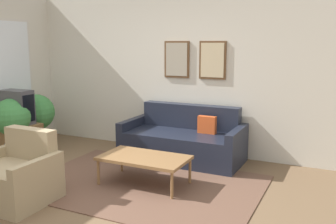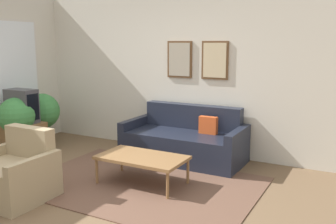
{
  "view_description": "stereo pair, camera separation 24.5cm",
  "coord_description": "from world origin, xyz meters",
  "px_view_note": "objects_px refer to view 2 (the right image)",
  "views": [
    {
      "loc": [
        2.79,
        -3.19,
        1.82
      ],
      "look_at": [
        0.53,
        1.53,
        0.85
      ],
      "focal_mm": 40.0,
      "sensor_mm": 36.0,
      "label": 1
    },
    {
      "loc": [
        3.01,
        -3.08,
        1.82
      ],
      "look_at": [
        0.53,
        1.53,
        0.85
      ],
      "focal_mm": 40.0,
      "sensor_mm": 36.0,
      "label": 2
    }
  ],
  "objects_px": {
    "couch": "(185,141)",
    "tv": "(22,106)",
    "coffee_table": "(142,158)",
    "potted_plant_tall": "(17,118)",
    "armchair": "(14,175)"
  },
  "relations": [
    {
      "from": "couch",
      "to": "potted_plant_tall",
      "type": "distance_m",
      "value": 2.75
    },
    {
      "from": "coffee_table",
      "to": "potted_plant_tall",
      "type": "xyz_separation_m",
      "value": [
        -2.48,
        0.14,
        0.26
      ]
    },
    {
      "from": "couch",
      "to": "tv",
      "type": "xyz_separation_m",
      "value": [
        -2.54,
        -0.93,
        0.5
      ]
    },
    {
      "from": "coffee_table",
      "to": "tv",
      "type": "xyz_separation_m",
      "value": [
        -2.51,
        0.28,
        0.45
      ]
    },
    {
      "from": "couch",
      "to": "tv",
      "type": "distance_m",
      "value": 2.75
    },
    {
      "from": "couch",
      "to": "armchair",
      "type": "height_order",
      "value": "couch"
    },
    {
      "from": "potted_plant_tall",
      "to": "armchair",
      "type": "bearing_deg",
      "value": -41.71
    },
    {
      "from": "couch",
      "to": "coffee_table",
      "type": "height_order",
      "value": "couch"
    },
    {
      "from": "armchair",
      "to": "tv",
      "type": "bearing_deg",
      "value": 120.39
    },
    {
      "from": "potted_plant_tall",
      "to": "coffee_table",
      "type": "bearing_deg",
      "value": -3.22
    },
    {
      "from": "coffee_table",
      "to": "potted_plant_tall",
      "type": "distance_m",
      "value": 2.5
    },
    {
      "from": "armchair",
      "to": "potted_plant_tall",
      "type": "xyz_separation_m",
      "value": [
        -1.38,
        1.23,
        0.33
      ]
    },
    {
      "from": "couch",
      "to": "coffee_table",
      "type": "distance_m",
      "value": 1.21
    },
    {
      "from": "couch",
      "to": "armchair",
      "type": "xyz_separation_m",
      "value": [
        -1.13,
        -2.3,
        -0.01
      ]
    },
    {
      "from": "couch",
      "to": "armchair",
      "type": "bearing_deg",
      "value": -116.21
    }
  ]
}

